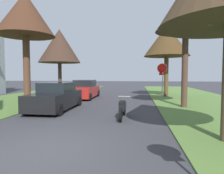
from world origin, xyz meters
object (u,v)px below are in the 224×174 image
Objects in this scene: street_tree_right_mid_a at (186,10)px; street_tree_left_mid_b at (59,46)px; parked_sedan_red at (85,90)px; street_tree_right_mid_b at (167,41)px; stop_sign_far at (162,73)px; street_tree_left_mid_a at (25,15)px; parked_sedan_black at (56,97)px; parked_motorcycle at (122,108)px.

street_tree_right_mid_a is 1.06× the size of street_tree_left_mid_b.
parked_sedan_red is at bearing 150.26° from street_tree_right_mid_a.
parked_sedan_red is at bearing -163.88° from street_tree_right_mid_b.
street_tree_left_mid_b is at bearing 136.37° from parked_sedan_red.
stop_sign_far reaches higher than parked_sedan_red.
parked_sedan_black is (2.90, -1.92, -5.31)m from street_tree_left_mid_a.
street_tree_left_mid_b reaches higher than stop_sign_far.
parked_sedan_black is at bearing -132.48° from street_tree_right_mid_b.
street_tree_left_mid_b reaches higher than street_tree_right_mid_b.
street_tree_right_mid_a is 9.23m from parked_sedan_black.
stop_sign_far is at bearing 21.26° from street_tree_left_mid_a.
street_tree_right_mid_a is 9.94m from parked_sedan_red.
parked_sedan_red is at bearing -43.63° from street_tree_left_mid_b.
street_tree_right_mid_a reaches higher than parked_sedan_black.
parked_motorcycle is (7.52, -11.13, -4.56)m from street_tree_left_mid_b.
parked_sedan_black is at bearing -33.56° from street_tree_left_mid_a.
street_tree_right_mid_b is at bearing 47.52° from parked_sedan_black.
street_tree_right_mid_b is 11.86m from street_tree_left_mid_a.
street_tree_left_mid_a reaches higher than street_tree_left_mid_b.
street_tree_right_mid_b is 11.27m from parked_motorcycle.
street_tree_right_mid_b is at bearing 30.61° from street_tree_left_mid_a.
parked_sedan_black is (-7.48, -1.64, -5.14)m from street_tree_right_mid_a.
street_tree_left_mid_a is (-9.53, -3.71, 3.89)m from stop_sign_far.
parked_sedan_black is 2.15× the size of parked_motorcycle.
parked_sedan_black is 4.37m from parked_motorcycle.
street_tree_right_mid_a is (0.85, -3.99, 3.72)m from stop_sign_far.
street_tree_right_mid_a reaches higher than street_tree_left_mid_b.
stop_sign_far is at bearing -105.51° from street_tree_right_mid_b.
street_tree_right_mid_a is at bearing -88.10° from street_tree_right_mid_b.
street_tree_left_mid_b is 10.88m from parked_sedan_black.
parked_sedan_black is 1.00× the size of parked_sedan_red.
street_tree_right_mid_b is 10.91m from street_tree_left_mid_b.
street_tree_right_mid_a is 6.35m from street_tree_right_mid_b.
parked_sedan_black is at bearing 155.62° from parked_motorcycle.
stop_sign_far is 3.80m from street_tree_right_mid_b.
stop_sign_far reaches higher than parked_sedan_black.
stop_sign_far is 5.52m from street_tree_right_mid_a.
parked_sedan_red is (-6.54, 0.23, -1.42)m from stop_sign_far.
street_tree_right_mid_b reaches higher than parked_sedan_red.
street_tree_left_mid_b is at bearing 94.97° from street_tree_left_mid_a.
stop_sign_far is 6.70m from parked_sedan_red.
street_tree_right_mid_a is at bearing -29.74° from parked_sedan_red.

